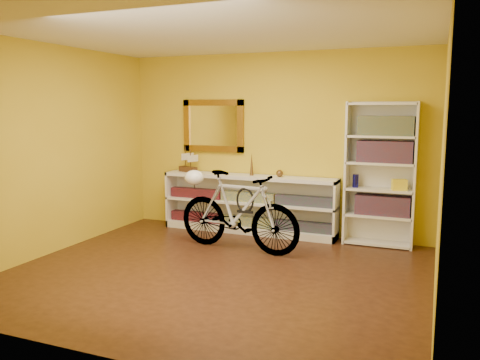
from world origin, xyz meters
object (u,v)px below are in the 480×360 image
at_px(bicycle, 238,211).
at_px(helmet, 194,177).
at_px(bookcase, 380,175).
at_px(console_unit, 249,204).

xyz_separation_m(bicycle, helmet, (-0.66, 0.08, 0.39)).
bearing_deg(bicycle, bookcase, -53.45).
xyz_separation_m(console_unit, bicycle, (0.21, -0.91, 0.09)).
bearing_deg(console_unit, helmet, -118.74).
height_order(bookcase, helmet, bookcase).
distance_m(bicycle, helmet, 0.77).
relative_size(bicycle, helmet, 6.64).
bearing_deg(bookcase, console_unit, -179.22).
bearing_deg(bookcase, helmet, -159.56).
distance_m(console_unit, bookcase, 1.91).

